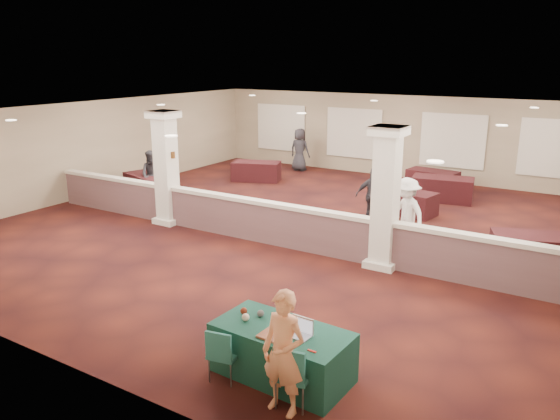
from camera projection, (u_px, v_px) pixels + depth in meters
The scene contains 32 objects.
ground at pixel (300, 228), 15.22m from camera, with size 16.00×16.00×0.00m, color #401610.
wall_back at pixel (401, 137), 21.35m from camera, with size 16.00×0.04×3.20m, color #807158.
wall_front at pixel (40, 264), 8.23m from camera, with size 16.00×0.04×3.20m, color #807158.
wall_left at pixel (99, 147), 18.82m from camera, with size 0.04×16.00×3.20m, color #807158.
ceiling at pixel (301, 113), 14.35m from camera, with size 16.00×16.00×0.02m, color silver.
partition_wall at pixel (271, 222), 13.84m from camera, with size 15.60×0.28×1.10m.
column_left at pixel (166, 167), 15.31m from camera, with size 0.72×0.72×3.20m.
column_right at pixel (386, 197), 12.04m from camera, with size 0.72×0.72×3.20m.
sconce_left at pixel (158, 153), 15.36m from camera, with size 0.12×0.12×0.18m.
sconce_right at pixel (173, 155), 15.07m from camera, with size 0.12×0.12×0.18m.
near_table at pixel (282, 352), 8.09m from camera, with size 2.03×1.02×0.78m, color #0E3528.
conf_chair_main at pixel (292, 372), 7.30m from camera, with size 0.55×0.55×0.94m.
conf_chair_side at pixel (222, 351), 7.92m from camera, with size 0.50×0.50×0.84m.
woman at pixel (284, 353), 7.16m from camera, with size 0.63×0.42×1.74m, color #FF916E.
far_table_front_left at pixel (151, 186), 18.36m from camera, with size 2.00×1.00×0.81m, color black.
far_table_front_center at pixel (406, 202), 16.58m from camera, with size 1.75×0.88×0.71m, color black.
far_table_front_right at pixel (534, 251), 12.37m from camera, with size 1.85×0.92×0.75m, color black.
far_table_back_left at pixel (256, 171), 21.02m from camera, with size 1.80×0.90×0.73m, color black.
far_table_back_center at pixel (432, 180), 19.57m from camera, with size 1.74×0.87×0.70m, color black.
far_table_back_right at pixel (442, 189), 18.07m from camera, with size 1.94×0.97×0.79m, color black.
attendee_a at pixel (153, 175), 18.06m from camera, with size 0.80×0.44×1.66m, color black.
attendee_b at pixel (406, 213), 13.47m from camera, with size 1.14×0.52×1.78m, color beige.
attendee_c at pixel (372, 196), 15.48m from camera, with size 0.96×0.46×1.63m, color black.
attendee_d at pixel (300, 150), 22.74m from camera, with size 0.87×0.47×1.76m, color black.
laptop_base at pixel (298, 336), 7.76m from camera, with size 0.35×0.25×0.02m, color #BABABE.
laptop_screen at pixel (303, 324), 7.83m from camera, with size 0.35×0.01×0.24m, color #BABABE.
screen_glow at pixel (303, 325), 7.83m from camera, with size 0.32×0.00×0.20m, color silver.
knitting at pixel (274, 336), 7.74m from camera, with size 0.43×0.32×0.03m, color #B94A1D.
yarn_cream at pixel (246, 317), 8.20m from camera, with size 0.12×0.12×0.12m, color beige.
yarn_red at pixel (244, 311), 8.42m from camera, with size 0.11×0.11×0.11m, color maroon.
yarn_grey at pixel (261, 313), 8.33m from camera, with size 0.11×0.11×0.11m, color #4F4F54.
scissors at pixel (312, 351), 7.37m from camera, with size 0.13×0.03×0.01m, color #B21713.
Camera 1 is at (7.12, -12.66, 4.62)m, focal length 35.00 mm.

